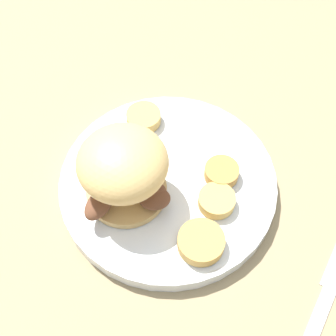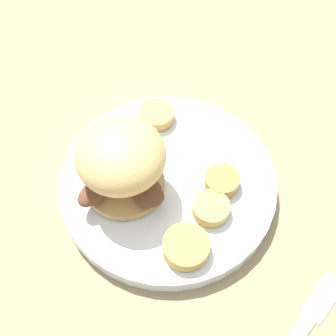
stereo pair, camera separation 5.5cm
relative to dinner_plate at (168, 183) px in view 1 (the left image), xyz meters
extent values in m
plane|color=#937F5B|center=(0.00, 0.00, -0.01)|extent=(4.00, 4.00, 0.00)
cylinder|color=white|center=(0.00, 0.00, 0.00)|extent=(0.27, 0.27, 0.02)
torus|color=white|center=(0.00, 0.00, 0.01)|extent=(0.26, 0.26, 0.01)
cylinder|color=tan|center=(-0.04, 0.03, 0.02)|extent=(0.10, 0.10, 0.01)
ellipsoid|color=brown|center=(-0.08, 0.04, 0.03)|extent=(0.05, 0.03, 0.02)
ellipsoid|color=brown|center=(-0.03, 0.05, 0.03)|extent=(0.05, 0.04, 0.01)
ellipsoid|color=brown|center=(-0.03, 0.00, 0.03)|extent=(0.03, 0.04, 0.02)
ellipsoid|color=brown|center=(-0.04, -0.01, 0.03)|extent=(0.04, 0.05, 0.01)
ellipsoid|color=#DBB26B|center=(-0.04, 0.03, 0.08)|extent=(0.10, 0.10, 0.06)
cylinder|color=#BC8942|center=(0.04, -0.05, 0.02)|extent=(0.04, 0.04, 0.02)
cylinder|color=tan|center=(-0.06, -0.08, 0.02)|extent=(0.05, 0.05, 0.02)
cylinder|color=tan|center=(0.00, -0.07, 0.02)|extent=(0.04, 0.04, 0.01)
cylinder|color=tan|center=(0.06, 0.07, 0.02)|extent=(0.05, 0.05, 0.01)
camera|label=1|loc=(-0.25, -0.15, 0.50)|focal=50.00mm
camera|label=2|loc=(-0.22, -0.19, 0.50)|focal=50.00mm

